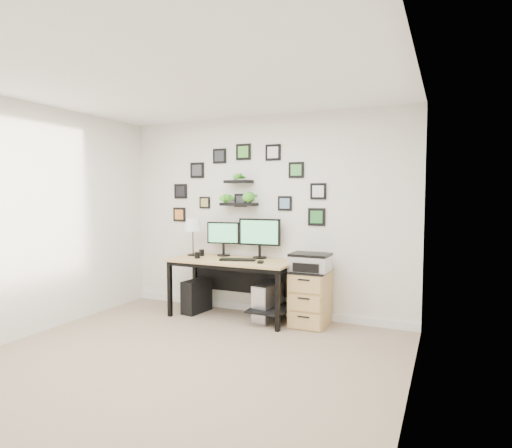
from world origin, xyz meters
The scene contains 14 objects.
room centered at (0.00, 1.98, 0.05)m, with size 4.00×4.00×4.00m.
desk centered at (-0.23, 1.67, 0.63)m, with size 1.60×0.70×0.75m.
monitor_left centered at (-0.51, 1.87, 1.02)m, with size 0.45×0.20×0.46m.
monitor_right centered at (0.02, 1.86, 1.06)m, with size 0.56×0.19×0.52m.
keyboard centered at (-0.15, 1.59, 0.76)m, with size 0.45×0.14×0.02m, color black.
mouse centered at (0.19, 1.51, 0.76)m, with size 0.06×0.10×0.03m, color black.
table_lamp centered at (-0.92, 1.74, 1.16)m, with size 0.25×0.25×0.51m.
mug centered at (-0.72, 1.53, 0.79)m, with size 0.07×0.07×0.08m, color black.
pen_cup centered at (-0.78, 1.75, 0.79)m, with size 0.07×0.07×0.09m, color black.
pc_tower_black centered at (-0.81, 1.64, 0.22)m, with size 0.19×0.44×0.44m, color black.
pc_tower_grey centered at (0.21, 1.69, 0.23)m, with size 0.26×0.49×0.46m.
file_cabinet centered at (0.76, 1.72, 0.34)m, with size 0.43×0.53×0.67m.
printer centered at (0.76, 1.68, 0.78)m, with size 0.46×0.38×0.21m.
wall_decor centered at (-0.28, 1.93, 1.67)m, with size 2.27×0.18×1.07m.
Camera 1 is at (2.25, -3.18, 1.58)m, focal length 30.00 mm.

